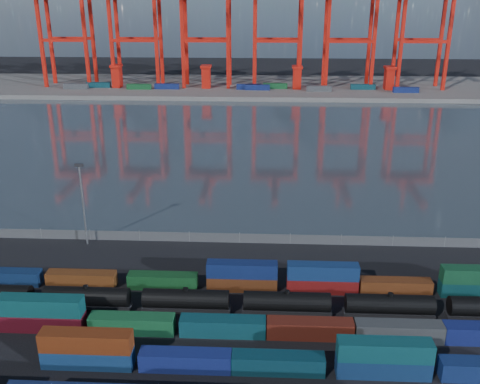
{
  "coord_description": "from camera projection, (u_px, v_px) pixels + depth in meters",
  "views": [
    {
      "loc": [
        4.69,
        -67.69,
        46.46
      ],
      "look_at": [
        0.0,
        30.0,
        10.0
      ],
      "focal_mm": 40.0,
      "sensor_mm": 36.0,
      "label": 1
    }
  ],
  "objects": [
    {
      "name": "tanker_string",
      "position": [
        338.0,
        304.0,
        81.2
      ],
      "size": [
        122.22,
        2.95,
        4.22
      ],
      "color": "black",
      "rests_on": "ground"
    },
    {
      "name": "gantry_cranes",
      "position": [
        242.0,
        7.0,
        256.39
      ],
      "size": [
        200.1,
        48.19,
        65.26
      ],
      "color": "red",
      "rests_on": "ground"
    },
    {
      "name": "container_row_mid",
      "position": [
        201.0,
        324.0,
        77.17
      ],
      "size": [
        142.17,
        2.52,
        5.37
      ],
      "color": "#46494C",
      "rests_on": "ground"
    },
    {
      "name": "waterfront_fence",
      "position": [
        240.0,
        238.0,
        105.64
      ],
      "size": [
        160.12,
        0.12,
        2.2
      ],
      "color": "#595B5E",
      "rests_on": "ground"
    },
    {
      "name": "far_quay",
      "position": [
        257.0,
        87.0,
        275.98
      ],
      "size": [
        700.0,
        70.0,
        2.0
      ],
      "primitive_type": "cube",
      "color": "#514F4C",
      "rests_on": "ground"
    },
    {
      "name": "container_row_north",
      "position": [
        354.0,
        282.0,
        87.82
      ],
      "size": [
        128.1,
        2.37,
        5.05
      ],
      "color": "#0F244C",
      "rests_on": "ground"
    },
    {
      "name": "harbor_water",
      "position": [
        251.0,
        142.0,
        178.06
      ],
      "size": [
        700.0,
        700.0,
        0.0
      ],
      "primitive_type": "plane",
      "color": "#2E3B43",
      "rests_on": "ground"
    },
    {
      "name": "straddle_carriers",
      "position": [
        251.0,
        76.0,
        264.35
      ],
      "size": [
        140.0,
        7.0,
        11.1
      ],
      "color": "red",
      "rests_on": "far_quay"
    },
    {
      "name": "yard_light_mast",
      "position": [
        83.0,
        200.0,
        102.22
      ],
      "size": [
        1.6,
        0.4,
        16.6
      ],
      "color": "slate",
      "rests_on": "ground"
    },
    {
      "name": "quay_containers",
      "position": [
        234.0,
        87.0,
        262.07
      ],
      "size": [
        172.58,
        10.99,
        2.6
      ],
      "color": "navy",
      "rests_on": "far_quay"
    },
    {
      "name": "ground",
      "position": [
        230.0,
        325.0,
        79.79
      ],
      "size": [
        700.0,
        700.0,
        0.0
      ],
      "primitive_type": "plane",
      "color": "black",
      "rests_on": "ground"
    },
    {
      "name": "container_row_south",
      "position": [
        112.0,
        353.0,
        70.15
      ],
      "size": [
        139.87,
        2.46,
        5.23
      ],
      "color": "#37393C",
      "rests_on": "ground"
    }
  ]
}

